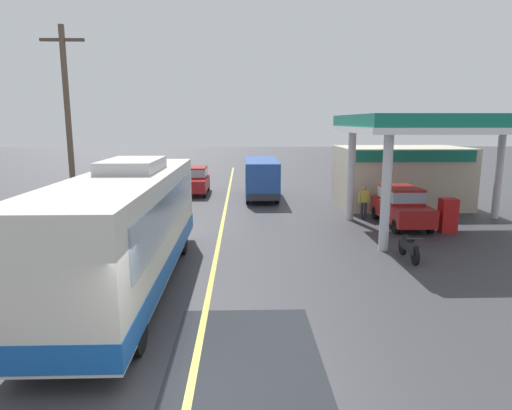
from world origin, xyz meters
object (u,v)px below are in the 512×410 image
(motorcycle_parked_forecourt, at_px, (409,247))
(pedestrian_near_pump, at_px, (391,205))
(car_at_pump, at_px, (401,204))
(minibus_opposing_lane, at_px, (261,175))
(coach_bus_main, at_px, (127,230))
(pedestrian_by_shop, at_px, (364,200))
(car_trailing_behind_bus, at_px, (195,179))

(motorcycle_parked_forecourt, bearing_deg, pedestrian_near_pump, 78.15)
(car_at_pump, xyz_separation_m, minibus_opposing_lane, (-6.24, 7.84, 0.46))
(car_at_pump, distance_m, minibus_opposing_lane, 10.03)
(car_at_pump, bearing_deg, coach_bus_main, -144.90)
(pedestrian_by_shop, bearing_deg, car_at_pump, -49.98)
(car_trailing_behind_bus, bearing_deg, minibus_opposing_lane, -22.29)
(car_at_pump, xyz_separation_m, pedestrian_near_pump, (-0.43, 0.15, -0.08))
(minibus_opposing_lane, distance_m, pedestrian_by_shop, 7.98)
(coach_bus_main, relative_size, car_at_pump, 2.63)
(coach_bus_main, xyz_separation_m, car_trailing_behind_bus, (0.15, 17.21, -0.71))
(coach_bus_main, relative_size, pedestrian_near_pump, 6.65)
(pedestrian_near_pump, relative_size, pedestrian_by_shop, 1.00)
(coach_bus_main, height_order, minibus_opposing_lane, coach_bus_main)
(motorcycle_parked_forecourt, distance_m, pedestrian_by_shop, 6.81)
(coach_bus_main, bearing_deg, pedestrian_near_pump, 36.74)
(minibus_opposing_lane, distance_m, motorcycle_parked_forecourt, 13.90)
(minibus_opposing_lane, relative_size, motorcycle_parked_forecourt, 3.41)
(minibus_opposing_lane, bearing_deg, coach_bus_main, -106.40)
(motorcycle_parked_forecourt, distance_m, pedestrian_near_pump, 5.50)
(motorcycle_parked_forecourt, bearing_deg, coach_bus_main, -165.64)
(minibus_opposing_lane, bearing_deg, pedestrian_near_pump, -52.92)
(pedestrian_by_shop, xyz_separation_m, car_trailing_behind_bus, (-9.30, 8.06, 0.08))
(coach_bus_main, height_order, pedestrian_by_shop, coach_bus_main)
(pedestrian_near_pump, xyz_separation_m, car_trailing_behind_bus, (-10.20, 9.49, 0.08))
(pedestrian_by_shop, distance_m, car_trailing_behind_bus, 12.31)
(motorcycle_parked_forecourt, xyz_separation_m, car_trailing_behind_bus, (-9.07, 14.85, 0.57))
(pedestrian_by_shop, height_order, car_trailing_behind_bus, car_trailing_behind_bus)
(minibus_opposing_lane, xyz_separation_m, pedestrian_near_pump, (5.81, -7.69, -0.54))
(car_trailing_behind_bus, bearing_deg, motorcycle_parked_forecourt, -58.57)
(pedestrian_near_pump, relative_size, car_trailing_behind_bus, 0.40)
(car_at_pump, height_order, minibus_opposing_lane, minibus_opposing_lane)
(car_trailing_behind_bus, bearing_deg, pedestrian_near_pump, -42.93)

